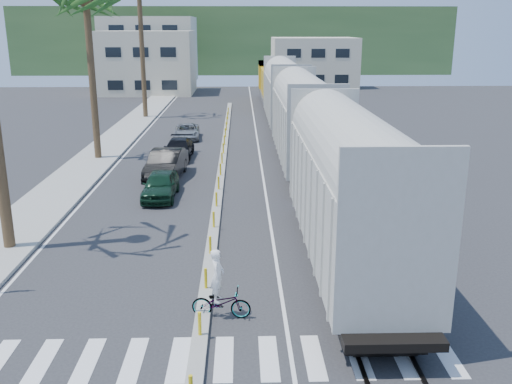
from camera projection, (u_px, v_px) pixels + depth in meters
ground at (202, 322)px, 17.09m from camera, size 140.00×140.00×0.00m
sidewalk at (106, 149)px, 40.85m from camera, size 3.00×90.00×0.15m
rails at (290, 141)px, 44.10m from camera, size 1.56×100.00×0.06m
median at (222, 164)px, 36.23m from camera, size 0.45×60.00×0.85m
crosswalk at (198, 359)px, 15.17m from camera, size 14.00×2.20×0.01m
lane_markings at (194, 150)px, 41.03m from camera, size 9.42×90.00×0.01m
freight_train at (294, 110)px, 40.05m from camera, size 3.00×60.94×5.85m
buildings at (189, 56)px, 84.49m from camera, size 38.00×27.00×10.00m
hillside at (234, 40)px, 111.41m from camera, size 80.00×20.00×12.00m
car_lead at (160, 185)px, 29.27m from camera, size 1.73×4.12×1.39m
car_second at (166, 164)px, 33.14m from camera, size 2.65×5.30×1.64m
car_third at (178, 149)px, 38.14m from camera, size 2.04×4.58×1.30m
car_rear at (187, 131)px, 44.89m from camera, size 2.40×4.40×1.16m
cyclist at (220, 296)px, 17.19m from camera, size 1.10×1.97×2.20m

